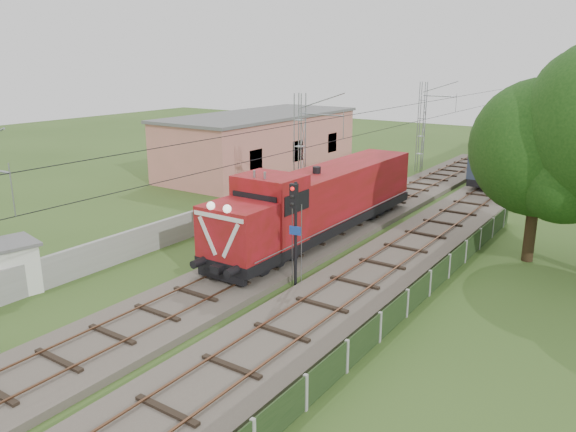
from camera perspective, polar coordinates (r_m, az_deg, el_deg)
The scene contains 11 objects.
ground at distance 24.96m, azimuth -8.29°, elevation -8.08°, with size 140.00×140.00×0.00m, color #34501E.
track_main at distance 30.02m, azimuth 0.73°, elevation -3.36°, with size 4.20×70.00×0.45m.
track_side at distance 39.41m, azimuth 17.48°, elevation 0.57°, with size 4.20×80.00×0.45m.
catenary at distance 34.68m, azimuth 1.27°, elevation 5.85°, with size 3.31×70.00×8.00m.
boundary_wall at distance 37.39m, azimuth -3.33°, elevation 1.39°, with size 0.25×40.00×1.50m, color #9E9E99.
station_building at distance 51.45m, azimuth -2.73°, elevation 7.49°, with size 8.40×20.40×5.22m.
fence at distance 23.10m, azimuth 11.97°, elevation -8.67°, with size 0.12×32.00×1.20m.
locomotive at distance 31.52m, azimuth 3.35°, elevation 1.56°, with size 3.09×17.65×4.48m.
signal_post at distance 24.43m, azimuth 0.68°, elevation -0.07°, with size 0.54×0.42×4.88m.
relay_hut at distance 27.53m, azimuth -26.41°, elevation -4.68°, with size 2.68×2.68×2.33m.
tree_a at distance 30.01m, azimuth 24.41°, elevation 6.15°, with size 7.09×6.75×9.19m.
Camera 1 is at (15.66, -16.65, 10.02)m, focal length 35.00 mm.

